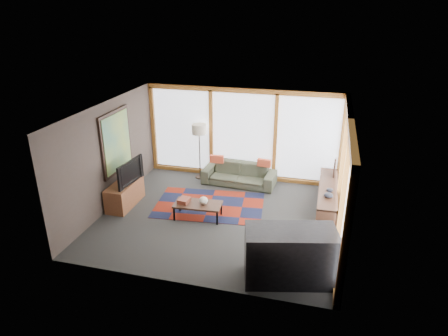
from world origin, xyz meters
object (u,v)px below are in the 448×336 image
(bookshelf, at_px, (327,198))
(television, at_px, (127,172))
(bar_counter, at_px, (290,255))
(tv_console, at_px, (125,194))
(sofa, at_px, (239,174))
(floor_lamp, at_px, (200,151))
(coffee_table, at_px, (198,211))

(bookshelf, height_order, television, television)
(bookshelf, distance_m, bar_counter, 2.99)
(tv_console, xyz_separation_m, bar_counter, (4.28, -1.88, 0.21))
(sofa, height_order, bar_counter, bar_counter)
(bookshelf, relative_size, television, 2.34)
(sofa, bearing_deg, bookshelf, -17.54)
(television, bearing_deg, sofa, -45.26)
(tv_console, bearing_deg, bookshelf, 11.99)
(floor_lamp, xyz_separation_m, bar_counter, (2.99, -3.98, -0.29))
(coffee_table, distance_m, television, 2.01)
(coffee_table, xyz_separation_m, bar_counter, (2.31, -1.73, 0.33))
(sofa, xyz_separation_m, tv_console, (-2.48, -1.95, 0.00))
(tv_console, height_order, bar_counter, bar_counter)
(coffee_table, bearing_deg, sofa, 76.20)
(bar_counter, bearing_deg, sofa, 101.38)
(television, bearing_deg, bookshelf, -72.14)
(tv_console, relative_size, bar_counter, 0.74)
(sofa, xyz_separation_m, bookshelf, (2.40, -0.91, 0.01))
(sofa, bearing_deg, floor_lamp, 175.99)
(television, relative_size, bar_counter, 0.64)
(coffee_table, bearing_deg, television, 174.00)
(floor_lamp, bearing_deg, television, -120.15)
(tv_console, relative_size, television, 1.15)
(bookshelf, bearing_deg, bar_counter, -101.68)
(sofa, relative_size, bookshelf, 0.83)
(bar_counter, bearing_deg, floor_lamp, 113.13)
(bookshelf, xyz_separation_m, bar_counter, (-0.60, -2.92, 0.21))
(bar_counter, bearing_deg, coffee_table, 129.42)
(sofa, height_order, bookshelf, bookshelf)
(floor_lamp, distance_m, television, 2.38)
(sofa, distance_m, coffee_table, 2.16)
(floor_lamp, bearing_deg, sofa, -7.23)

